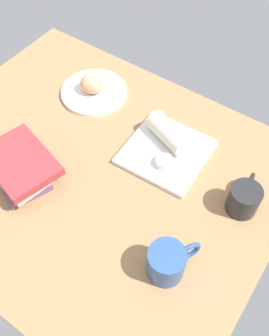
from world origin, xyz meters
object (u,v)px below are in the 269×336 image
Objects in this scene: sauce_cup at (164,162)px; book_stack at (18,168)px; second_mug at (167,262)px; round_plate at (94,92)px; scone_pastry at (92,84)px; breakfast_wrap at (169,133)px; coffee_mug at (244,198)px; square_plate at (166,152)px.

book_stack is (32.32, 25.96, 1.24)cm from sauce_cup.
sauce_cup is 31.10cm from second_mug.
scone_pastry reaches higher than round_plate.
scone_pastry is 0.61× the size of second_mug.
coffee_mug is (-28.36, 7.74, -0.32)cm from breakfast_wrap.
book_stack is (-3.83, 38.84, 3.40)cm from round_plate.
second_mug reaches higher than coffee_mug.
round_plate is 1.52× the size of breakfast_wrap.
sauce_cup is (-2.22, 4.80, 2.06)cm from square_plate.
coffee_mug is (-26.59, 3.90, 3.61)cm from square_plate.
square_plate is 5.67cm from sauce_cup.
book_stack is at bearing 45.62° from square_plate.
coffee_mug is at bearing -154.65° from book_stack.
square_plate is at bearing -57.85° from second_mug.
scone_pastry is at bearing -84.21° from book_stack.
breakfast_wrap is (-32.15, 4.24, 4.03)cm from round_plate.
square_plate is 1.60× the size of breakfast_wrap.
square_plate is at bearing -65.18° from sauce_cup.
sauce_cup is at bearing 160.40° from round_plate.
coffee_mug is at bearing 169.05° from scone_pastry.
round_plate is 0.90× the size of book_stack.
round_plate is 0.95× the size of square_plate.
sauce_cup is at bearing 2.11° from coffee_mug.
second_mug is at bearing 51.29° from breakfast_wrap.
square_plate is 27.11cm from coffee_mug.
scone_pastry is at bearing 70.91° from round_plate.
square_plate is at bearing 44.72° from breakfast_wrap.
scone_pastry reaches higher than sauce_cup.
sauce_cup is 9.69cm from breakfast_wrap.
book_stack is at bearing 25.35° from coffee_mug.
second_mug is (-17.08, 25.91, 1.99)cm from sauce_cup.
breakfast_wrap is at bearing 172.94° from scone_pastry.
scone_pastry is 61.72cm from coffee_mug.
breakfast_wrap reaches higher than square_plate.
scone_pastry is 65.79cm from second_mug.
breakfast_wrap is (1.77, -3.84, 3.93)cm from square_plate.
square_plate is at bearing -8.35° from coffee_mug.
breakfast_wrap is 40.47cm from second_mug.
coffee_mug reaches higher than square_plate.
scone_pastry is 32.49cm from breakfast_wrap.
breakfast_wrap is (-32.24, 3.99, 0.17)cm from scone_pastry.
breakfast_wrap reaches higher than book_stack.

